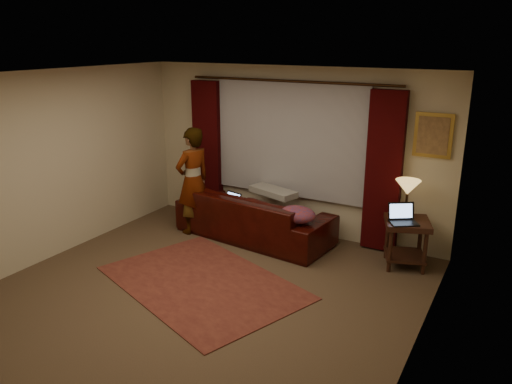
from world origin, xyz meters
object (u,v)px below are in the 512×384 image
Objects in this scene: sofa at (254,208)px; laptop_sofa at (229,201)px; person at (193,181)px; tiffany_lamp at (407,199)px; laptop_table at (405,214)px; end_table at (406,243)px.

laptop_sofa is (-0.35, -0.18, 0.11)m from sofa.
person is at bearing 20.38° from sofa.
laptop_table is at bearing -80.71° from tiffany_lamp.
person is at bearing -172.04° from tiffany_lamp.
sofa is 6.49× the size of laptop_table.
tiffany_lamp reaches higher than laptop_table.
tiffany_lamp is at bearing 65.92° from laptop_table.
laptop_sofa is 2.63m from tiffany_lamp.
end_table is at bearing 18.66° from laptop_sofa.
person is at bearing -162.01° from laptop_sofa.
end_table is 1.25× the size of tiffany_lamp.
end_table is (2.29, 0.12, -0.16)m from sofa.
person is (-3.20, -0.45, -0.08)m from tiffany_lamp.
tiffany_lamp is (2.23, 0.20, 0.43)m from sofa.
person reaches higher than laptop_table.
end_table is at bearing 49.47° from laptop_table.
laptop_sofa reaches higher than end_table.
sofa is at bearing 120.60° from person.
laptop_sofa is at bearing 112.32° from person.
tiffany_lamp reaches higher than sofa.
sofa reaches higher than laptop_sofa.
laptop_table is at bearing 15.48° from laptop_sofa.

